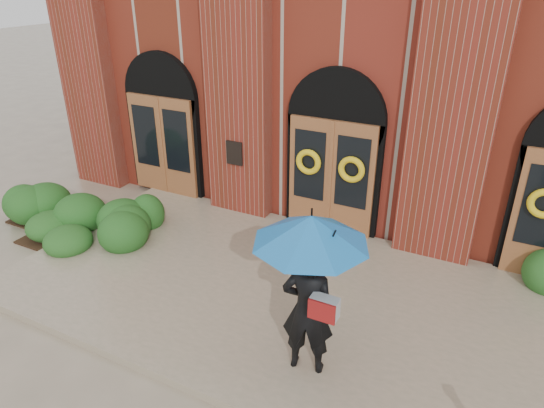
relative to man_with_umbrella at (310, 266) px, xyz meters
The scene contains 6 objects.
ground 2.64m from the man_with_umbrella, 131.76° to the left, with size 90.00×90.00×0.00m, color gray.
landing 2.67m from the man_with_umbrella, 128.84° to the left, with size 10.00×5.30×0.15m, color tan.
church_building 10.36m from the man_with_umbrella, 96.90° to the left, with size 16.20×12.53×7.00m.
man_with_umbrella is the anchor object (origin of this frame).
hedge_wall_left 6.86m from the man_with_umbrella, 163.72° to the left, with size 3.26×1.30×0.84m, color #1E4C19.
hedge_front_left 6.67m from the man_with_umbrella, 167.72° to the left, with size 1.61×1.38×0.57m, color #204E1A.
Camera 1 is at (3.23, -6.39, 5.41)m, focal length 32.00 mm.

